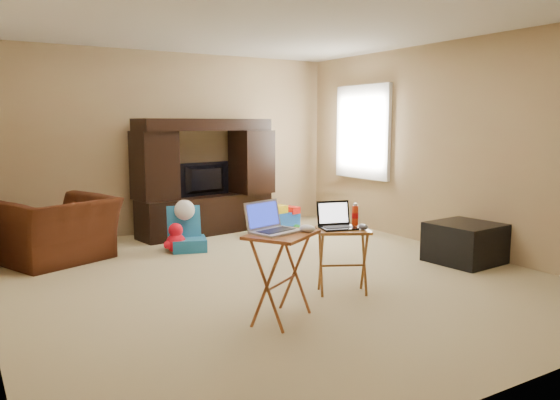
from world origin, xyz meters
TOP-DOWN VIEW (x-y plane):
  - floor at (0.00, 0.00)m, footprint 5.50×5.50m
  - ceiling at (0.00, 0.00)m, footprint 5.50×5.50m
  - wall_back at (0.00, 2.75)m, footprint 5.00×0.00m
  - wall_front at (0.00, -2.75)m, footprint 5.00×0.00m
  - wall_right at (2.50, 0.00)m, footprint 0.00×5.50m
  - window_pane at (2.48, 1.55)m, footprint 0.00×1.20m
  - window_frame at (2.46, 1.55)m, footprint 0.06×1.14m
  - entertainment_center at (0.34, 2.34)m, footprint 1.99×0.74m
  - television at (0.34, 2.29)m, footprint 0.81×0.24m
  - recliner at (-1.71, 1.73)m, footprint 1.38×1.31m
  - child_rocker at (-0.27, 1.48)m, footprint 0.52×0.56m
  - plush_toy at (-0.44, 1.46)m, footprint 0.32×0.27m
  - push_toy at (1.28, 1.87)m, footprint 0.60×0.48m
  - ottoman at (2.13, -0.63)m, footprint 0.73×0.73m
  - tray_table_left at (-0.54, -1.11)m, footprint 0.68×0.64m
  - tray_table_right at (0.29, -0.81)m, footprint 0.57×0.53m
  - laptop_left at (-0.57, -1.08)m, footprint 0.43×0.38m
  - laptop_right at (0.25, -0.79)m, footprint 0.37×0.33m
  - mouse_left at (-0.35, -1.18)m, footprint 0.13×0.16m
  - mouse_right at (0.42, -0.93)m, footprint 0.10×0.13m
  - water_bottle at (0.49, -0.73)m, footprint 0.06×0.06m

SIDE VIEW (x-z plane):
  - floor at x=0.00m, z-range 0.00..0.00m
  - plush_toy at x=-0.44m, z-range 0.00..0.36m
  - push_toy at x=1.28m, z-range 0.00..0.40m
  - ottoman at x=2.13m, z-range 0.00..0.44m
  - child_rocker at x=-0.27m, z-range 0.00..0.54m
  - tray_table_right at x=0.29m, z-range 0.00..0.59m
  - tray_table_left at x=-0.54m, z-range 0.00..0.69m
  - recliner at x=-1.71m, z-range 0.00..0.71m
  - mouse_right at x=0.42m, z-range 0.59..0.64m
  - water_bottle at x=0.49m, z-range 0.59..0.78m
  - laptop_right at x=0.25m, z-range 0.59..0.83m
  - mouse_left at x=-0.35m, z-range 0.69..0.75m
  - television at x=0.34m, z-range 0.53..0.99m
  - entertainment_center at x=0.34m, z-range 0.00..1.59m
  - laptop_left at x=-0.57m, z-range 0.69..0.93m
  - wall_back at x=0.00m, z-range -1.25..3.75m
  - wall_front at x=0.00m, z-range -1.25..3.75m
  - wall_right at x=2.50m, z-range -1.50..4.00m
  - window_pane at x=2.48m, z-range 0.80..2.00m
  - window_frame at x=2.46m, z-range 0.73..2.07m
  - ceiling at x=0.00m, z-range 2.50..2.50m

